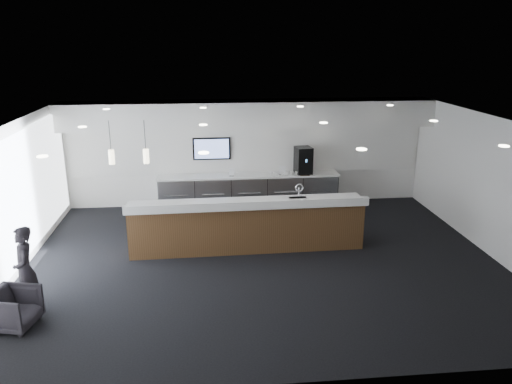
{
  "coord_description": "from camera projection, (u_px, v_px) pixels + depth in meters",
  "views": [
    {
      "loc": [
        -1.17,
        -9.75,
        4.59
      ],
      "look_at": [
        -0.03,
        1.3,
        1.16
      ],
      "focal_mm": 35.0,
      "sensor_mm": 36.0,
      "label": 1
    }
  ],
  "objects": [
    {
      "name": "ceiling",
      "position": [
        264.0,
        122.0,
        9.85
      ],
      "size": [
        10.0,
        8.0,
        0.02
      ],
      "primitive_type": "cube",
      "color": "black",
      "rests_on": "back_wall"
    },
    {
      "name": "alcove_panel",
      "position": [
        247.0,
        149.0,
        14.04
      ],
      "size": [
        9.8,
        0.06,
        1.4
      ],
      "primitive_type": "cube",
      "color": "white",
      "rests_on": "back_wall"
    },
    {
      "name": "cup_5",
      "position": [
        272.0,
        173.0,
        13.84
      ],
      "size": [
        0.11,
        0.11,
        0.09
      ],
      "primitive_type": "imported",
      "rotation": [
        0.0,
        0.0,
        3.23
      ],
      "color": "white",
      "rests_on": "back_credenza"
    },
    {
      "name": "lounge_guest",
      "position": [
        25.0,
        270.0,
        8.57
      ],
      "size": [
        0.56,
        0.67,
        1.56
      ],
      "primitive_type": "imported",
      "rotation": [
        0.0,
        0.0,
        -1.19
      ],
      "color": "black",
      "rests_on": "ground"
    },
    {
      "name": "cup_1",
      "position": [
        292.0,
        173.0,
        13.89
      ],
      "size": [
        0.14,
        0.14,
        0.09
      ],
      "primitive_type": "imported",
      "rotation": [
        0.0,
        0.0,
        0.65
      ],
      "color": "white",
      "rests_on": "back_credenza"
    },
    {
      "name": "cup_4",
      "position": [
        277.0,
        173.0,
        13.85
      ],
      "size": [
        0.14,
        0.14,
        0.09
      ],
      "primitive_type": "imported",
      "rotation": [
        0.0,
        0.0,
        2.58
      ],
      "color": "white",
      "rests_on": "back_credenza"
    },
    {
      "name": "soffit_bulkhead",
      "position": [
        248.0,
        114.0,
        13.33
      ],
      "size": [
        10.0,
        0.9,
        0.7
      ],
      "primitive_type": "cube",
      "color": "white",
      "rests_on": "back_wall"
    },
    {
      "name": "cup_3",
      "position": [
        282.0,
        173.0,
        13.87
      ],
      "size": [
        0.13,
        0.13,
        0.09
      ],
      "primitive_type": "imported",
      "rotation": [
        0.0,
        0.0,
        1.94
      ],
      "color": "white",
      "rests_on": "back_credenza"
    },
    {
      "name": "pendant_left",
      "position": [
        148.0,
        153.0,
        10.6
      ],
      "size": [
        0.12,
        0.12,
        0.3
      ],
      "primitive_type": "cylinder",
      "color": "#FAEFC3",
      "rests_on": "ceiling"
    },
    {
      "name": "service_counter",
      "position": [
        247.0,
        225.0,
        11.21
      ],
      "size": [
        5.29,
        0.96,
        1.49
      ],
      "rotation": [
        0.0,
        0.0,
        0.02
      ],
      "color": "#4B3119",
      "rests_on": "ground"
    },
    {
      "name": "ground",
      "position": [
        263.0,
        261.0,
        10.74
      ],
      "size": [
        10.0,
        10.0,
        0.0
      ],
      "primitive_type": "plane",
      "color": "black",
      "rests_on": "ground"
    },
    {
      "name": "right_wall",
      "position": [
        493.0,
        187.0,
        10.78
      ],
      "size": [
        0.02,
        8.0,
        3.0
      ],
      "primitive_type": "cube",
      "color": "white",
      "rests_on": "ground"
    },
    {
      "name": "cup_2",
      "position": [
        287.0,
        173.0,
        13.88
      ],
      "size": [
        0.12,
        0.12,
        0.09
      ],
      "primitive_type": "imported",
      "rotation": [
        0.0,
        0.0,
        1.29
      ],
      "color": "white",
      "rests_on": "back_credenza"
    },
    {
      "name": "info_sign_left",
      "position": [
        232.0,
        172.0,
        13.73
      ],
      "size": [
        0.15,
        0.04,
        0.21
      ],
      "primitive_type": "cube",
      "rotation": [
        0.0,
        0.0,
        -0.16
      ],
      "color": "white",
      "rests_on": "back_credenza"
    },
    {
      "name": "armchair",
      "position": [
        13.0,
        309.0,
        8.2
      ],
      "size": [
        0.87,
        0.86,
        0.66
      ],
      "primitive_type": "imported",
      "rotation": [
        0.0,
        0.0,
        1.34
      ],
      "color": "black",
      "rests_on": "ground"
    },
    {
      "name": "pendant_right",
      "position": [
        114.0,
        154.0,
        10.53
      ],
      "size": [
        0.12,
        0.12,
        0.3
      ],
      "primitive_type": "cylinder",
      "color": "#FAEFC3",
      "rests_on": "ceiling"
    },
    {
      "name": "cup_0",
      "position": [
        297.0,
        173.0,
        13.91
      ],
      "size": [
        0.1,
        0.1,
        0.09
      ],
      "primitive_type": "imported",
      "color": "white",
      "rests_on": "back_credenza"
    },
    {
      "name": "back_credenza",
      "position": [
        249.0,
        191.0,
        14.05
      ],
      "size": [
        5.06,
        0.66,
        0.95
      ],
      "color": "#919399",
      "rests_on": "ground"
    },
    {
      "name": "wall_tv",
      "position": [
        212.0,
        149.0,
        13.86
      ],
      "size": [
        1.05,
        0.08,
        0.62
      ],
      "color": "black",
      "rests_on": "back_wall"
    },
    {
      "name": "ceiling_can_lights",
      "position": [
        264.0,
        124.0,
        9.86
      ],
      "size": [
        7.0,
        5.0,
        0.02
      ],
      "primitive_type": null,
      "color": "silver",
      "rests_on": "ceiling"
    },
    {
      "name": "info_sign_right",
      "position": [
        282.0,
        170.0,
        13.85
      ],
      "size": [
        0.19,
        0.07,
        0.25
      ],
      "primitive_type": "cube",
      "rotation": [
        0.0,
        0.0,
        -0.28
      ],
      "color": "white",
      "rests_on": "back_credenza"
    },
    {
      "name": "coffee_machine",
      "position": [
        303.0,
        160.0,
        13.95
      ],
      "size": [
        0.48,
        0.58,
        0.75
      ],
      "rotation": [
        0.0,
        0.0,
        0.13
      ],
      "color": "black",
      "rests_on": "back_credenza"
    },
    {
      "name": "window_blinds_wall",
      "position": [
        14.0,
        202.0,
        9.81
      ],
      "size": [
        0.04,
        7.36,
        2.55
      ],
      "primitive_type": "cube",
      "color": "white",
      "rests_on": "left_wall"
    },
    {
      "name": "back_wall",
      "position": [
        247.0,
        152.0,
        14.1
      ],
      "size": [
        10.0,
        0.02,
        3.0
      ],
      "primitive_type": "cube",
      "color": "white",
      "rests_on": "ground"
    },
    {
      "name": "left_wall",
      "position": [
        12.0,
        202.0,
        9.8
      ],
      "size": [
        0.02,
        8.0,
        3.0
      ],
      "primitive_type": "cube",
      "color": "white",
      "rests_on": "ground"
    }
  ]
}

